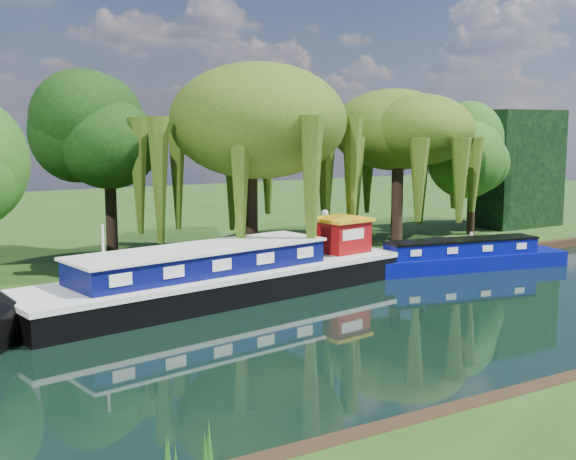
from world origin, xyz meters
TOP-DOWN VIEW (x-y plane):
  - ground at (0.00, 0.00)m, footprint 120.00×120.00m
  - far_bank at (0.00, 34.00)m, footprint 120.00×52.00m
  - dutch_barge at (-7.14, 6.79)m, footprint 18.52×6.90m
  - narrowboat at (6.03, 6.10)m, footprint 11.98×4.24m
  - red_dinghy at (-9.35, 6.18)m, footprint 3.82×2.95m
  - willow_left at (-3.01, 12.12)m, footprint 8.03×8.03m
  - willow_right at (7.14, 12.68)m, footprint 6.76×6.76m
  - tree_far_mid at (-8.59, 17.88)m, footprint 5.49×5.49m
  - tree_far_right at (13.38, 12.83)m, footprint 4.42×4.42m
  - conifer_hedge at (19.00, 14.00)m, footprint 6.00×3.00m
  - lamppost at (0.50, 10.50)m, footprint 0.36×0.36m
  - mooring_posts at (-0.50, 8.40)m, footprint 19.16×0.16m

SIDE VIEW (x-z plane):
  - ground at x=0.00m, z-range 0.00..0.00m
  - red_dinghy at x=-9.35m, z-range -0.37..0.37m
  - far_bank at x=0.00m, z-range 0.00..0.45m
  - narrowboat at x=6.03m, z-range -0.25..1.48m
  - dutch_barge at x=-7.14m, z-range -0.96..2.86m
  - mooring_posts at x=-0.50m, z-range 0.45..1.45m
  - lamppost at x=0.50m, z-range 1.14..3.70m
  - conifer_hedge at x=19.00m, z-range 0.45..8.45m
  - tree_far_right at x=13.38m, z-range 1.82..9.06m
  - willow_right at x=7.14m, z-range 2.34..10.58m
  - tree_far_mid at x=-8.59m, z-range 2.15..11.13m
  - willow_left at x=-3.01m, z-range 2.63..12.25m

